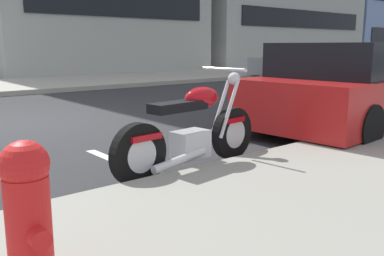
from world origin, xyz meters
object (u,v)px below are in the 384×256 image
(parked_car_mid_block, at_px, (353,88))
(car_opposite_curb, at_px, (302,62))
(fire_hydrant, at_px, (28,213))
(parked_motorcycle, at_px, (192,133))

(parked_car_mid_block, height_order, car_opposite_curb, car_opposite_curb)
(car_opposite_curb, distance_m, fire_hydrant, 17.56)
(parked_motorcycle, distance_m, fire_hydrant, 2.68)
(fire_hydrant, bearing_deg, parked_car_mid_block, 15.87)
(parked_car_mid_block, bearing_deg, car_opposite_curb, 36.45)
(parked_car_mid_block, xyz_separation_m, fire_hydrant, (-5.84, -1.66, -0.12))
(fire_hydrant, bearing_deg, parked_motorcycle, 33.14)
(parked_motorcycle, bearing_deg, fire_hydrant, -152.98)
(parked_motorcycle, xyz_separation_m, fire_hydrant, (-2.24, -1.47, 0.12))
(parked_motorcycle, bearing_deg, parked_car_mid_block, -3.01)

